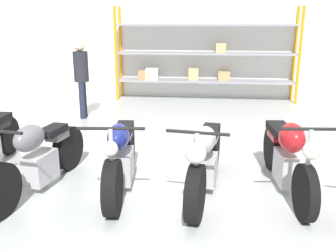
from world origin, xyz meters
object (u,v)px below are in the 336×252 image
shelving_rack (202,56)px  motorcycle_grey (36,158)px  motorcycle_red (287,155)px  person_browsing (81,73)px  motorcycle_silver (205,160)px  motorcycle_blue (121,157)px

shelving_rack → motorcycle_grey: 6.28m
motorcycle_red → person_browsing: 5.08m
motorcycle_red → person_browsing: size_ratio=1.26×
motorcycle_grey → motorcycle_silver: (2.14, 0.16, -0.00)m
motorcycle_silver → person_browsing: 4.51m
shelving_rack → motorcycle_silver: 5.79m
motorcycle_grey → person_browsing: 3.79m
motorcycle_blue → person_browsing: bearing=-159.8°
person_browsing → motorcycle_red: bearing=131.0°
motorcycle_silver → motorcycle_red: motorcycle_red is taller
motorcycle_blue → motorcycle_silver: size_ratio=0.95×
motorcycle_blue → person_browsing: size_ratio=1.20×
motorcycle_blue → person_browsing: 3.93m
motorcycle_grey → motorcycle_blue: 1.07m
motorcycle_red → shelving_rack: bearing=-172.4°
shelving_rack → motorcycle_blue: shelving_rack is taller
motorcycle_grey → person_browsing: person_browsing is taller
motorcycle_silver → motorcycle_red: bearing=108.1°
motorcycle_silver → person_browsing: person_browsing is taller
shelving_rack → motorcycle_grey: (-2.00, -5.90, -0.74)m
person_browsing → shelving_rack: bearing=-147.3°
motorcycle_silver → person_browsing: bearing=-134.3°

